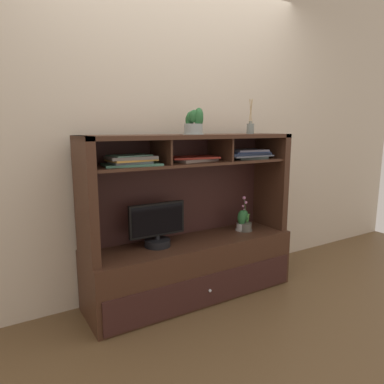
{
  "coord_description": "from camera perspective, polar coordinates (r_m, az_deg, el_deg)",
  "views": [
    {
      "loc": [
        -1.38,
        -2.27,
        1.34
      ],
      "look_at": [
        0.0,
        0.0,
        0.85
      ],
      "focal_mm": 32.57,
      "sensor_mm": 36.0,
      "label": 1
    }
  ],
  "objects": [
    {
      "name": "floor_plane",
      "position": [
        2.98,
        0.0,
        -16.58
      ],
      "size": [
        6.0,
        6.0,
        0.02
      ],
      "primitive_type": "cube",
      "color": "brown",
      "rests_on": "ground"
    },
    {
      "name": "magazine_stack_right",
      "position": [
        2.72,
        0.03,
        5.48
      ],
      "size": [
        0.41,
        0.3,
        0.04
      ],
      "color": "gray",
      "rests_on": "media_console"
    },
    {
      "name": "potted_fern",
      "position": [
        3.06,
        8.29,
        -4.64
      ],
      "size": [
        0.13,
        0.13,
        0.18
      ],
      "color": "silver",
      "rests_on": "media_console"
    },
    {
      "name": "diffuser_bottle",
      "position": [
        2.96,
        9.51,
        10.3
      ],
      "size": [
        0.06,
        0.06,
        0.28
      ],
      "color": "slate",
      "rests_on": "media_console"
    },
    {
      "name": "back_wall",
      "position": [
        2.89,
        -2.86,
        11.55
      ],
      "size": [
        6.0,
        0.02,
        2.8
      ],
      "primitive_type": "cube",
      "color": "beige",
      "rests_on": "ground"
    },
    {
      "name": "potted_orchid",
      "position": [
        3.07,
        8.67,
        -5.41
      ],
      "size": [
        0.13,
        0.13,
        0.31
      ],
      "color": "#535047",
      "rests_on": "media_console"
    },
    {
      "name": "potted_succulent",
      "position": [
        2.64,
        0.36,
        11.29
      ],
      "size": [
        0.16,
        0.16,
        0.2
      ],
      "color": "#8F9895",
      "rests_on": "media_console"
    },
    {
      "name": "tv_monitor",
      "position": [
        2.62,
        -5.71,
        -5.87
      ],
      "size": [
        0.44,
        0.19,
        0.33
      ],
      "color": "black",
      "rests_on": "media_console"
    },
    {
      "name": "media_console",
      "position": [
        2.83,
        -0.08,
        -9.35
      ],
      "size": [
        1.7,
        0.51,
        1.3
      ],
      "color": "#3F2418",
      "rests_on": "ground"
    },
    {
      "name": "magazine_stack_centre",
      "position": [
        2.42,
        -9.94,
        5.1
      ],
      "size": [
        0.41,
        0.28,
        0.07
      ],
      "color": "#467A64",
      "rests_on": "media_console"
    },
    {
      "name": "magazine_stack_left",
      "position": [
        2.95,
        8.94,
        6.13
      ],
      "size": [
        0.42,
        0.26,
        0.08
      ],
      "color": "#323B38",
      "rests_on": "media_console"
    }
  ]
}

